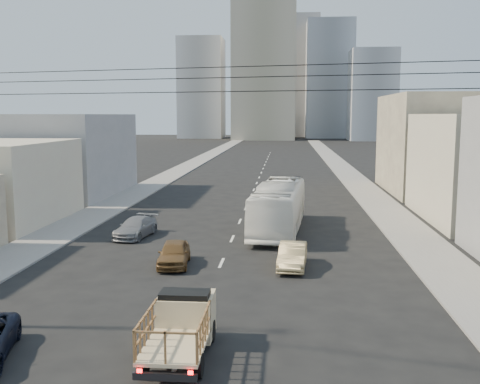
# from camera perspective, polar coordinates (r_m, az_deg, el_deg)

# --- Properties ---
(sidewalk_left) EXTENTS (3.50, 180.00, 0.12)m
(sidewalk_left) POSITION_cam_1_polar(r_m,az_deg,el_deg) (87.00, -5.35, 2.61)
(sidewalk_left) COLOR gray
(sidewalk_left) RESTS_ON ground
(sidewalk_right) EXTENTS (3.50, 180.00, 0.12)m
(sidewalk_right) POSITION_cam_1_polar(r_m,az_deg,el_deg) (86.07, 10.26, 2.46)
(sidewalk_right) COLOR gray
(sidewalk_right) RESTS_ON ground
(lane_dashes) EXTENTS (0.15, 104.00, 0.01)m
(lane_dashes) POSITION_cam_1_polar(r_m,az_deg,el_deg) (68.84, 1.84, 1.22)
(lane_dashes) COLOR silver
(lane_dashes) RESTS_ON ground
(flatbed_pickup) EXTENTS (1.95, 4.41, 1.90)m
(flatbed_pickup) POSITION_cam_1_polar(r_m,az_deg,el_deg) (19.16, -6.07, -13.10)
(flatbed_pickup) COLOR beige
(flatbed_pickup) RESTS_ON ground
(city_bus) EXTENTS (3.86, 12.25, 3.36)m
(city_bus) POSITION_cam_1_polar(r_m,az_deg,el_deg) (38.60, 3.96, -1.50)
(city_bus) COLOR silver
(city_bus) RESTS_ON ground
(sedan_brown) EXTENTS (1.91, 3.99, 1.32)m
(sedan_brown) POSITION_cam_1_polar(r_m,az_deg,el_deg) (30.08, -6.72, -6.20)
(sedan_brown) COLOR brown
(sedan_brown) RESTS_ON ground
(sedan_tan) EXTENTS (1.65, 4.01, 1.29)m
(sedan_tan) POSITION_cam_1_polar(r_m,az_deg,el_deg) (29.55, 5.35, -6.47)
(sedan_tan) COLOR tan
(sedan_tan) RESTS_ON ground
(sedan_grey) EXTENTS (2.40, 4.57, 1.26)m
(sedan_grey) POSITION_cam_1_polar(r_m,az_deg,el_deg) (37.38, -10.55, -3.56)
(sedan_grey) COLOR gray
(sedan_grey) RESTS_ON ground
(overhead_wires) EXTENTS (23.01, 5.02, 0.72)m
(overhead_wires) POSITION_cam_1_polar(r_m,az_deg,el_deg) (17.18, -6.91, 11.25)
(overhead_wires) COLOR black
(overhead_wires) RESTS_ON ground
(bldg_right_far) EXTENTS (12.00, 16.00, 10.00)m
(bldg_right_far) POSITION_cam_1_polar(r_m,az_deg,el_deg) (61.64, 20.39, 4.62)
(bldg_right_far) COLOR gray
(bldg_right_far) RESTS_ON ground
(bldg_left_far) EXTENTS (12.00, 16.00, 8.00)m
(bldg_left_far) POSITION_cam_1_polar(r_m,az_deg,el_deg) (59.07, -18.16, 3.63)
(bldg_left_far) COLOR gray
(bldg_left_far) RESTS_ON ground
(high_rise_tower) EXTENTS (20.00, 20.00, 60.00)m
(high_rise_tower) POSITION_cam_1_polar(r_m,az_deg,el_deg) (186.76, 2.49, 14.61)
(high_rise_tower) COLOR #9D9479
(high_rise_tower) RESTS_ON ground
(midrise_ne) EXTENTS (16.00, 16.00, 40.00)m
(midrise_ne) POSITION_cam_1_polar(r_m,az_deg,el_deg) (201.19, 9.04, 11.18)
(midrise_ne) COLOR #909398
(midrise_ne) RESTS_ON ground
(midrise_nw) EXTENTS (15.00, 15.00, 34.00)m
(midrise_nw) POSITION_cam_1_polar(r_m,az_deg,el_deg) (197.71, -3.91, 10.44)
(midrise_nw) COLOR #909398
(midrise_nw) RESTS_ON ground
(midrise_back) EXTENTS (18.00, 18.00, 44.00)m
(midrise_back) POSITION_cam_1_polar(r_m,az_deg,el_deg) (215.78, 5.51, 11.54)
(midrise_back) COLOR gray
(midrise_back) RESTS_ON ground
(midrise_east) EXTENTS (14.00, 14.00, 28.00)m
(midrise_east) POSITION_cam_1_polar(r_m,az_deg,el_deg) (182.35, 13.29, 9.53)
(midrise_east) COLOR #909398
(midrise_east) RESTS_ON ground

